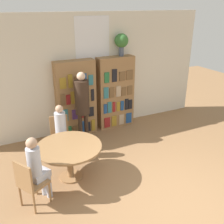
# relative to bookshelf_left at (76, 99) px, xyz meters

# --- Properties ---
(ground_plane) EXTENTS (16.00, 16.00, 0.00)m
(ground_plane) POSITION_rel_bookshelf_left_xyz_m (0.56, -3.29, -0.95)
(ground_plane) COLOR olive
(wall_back) EXTENTS (6.40, 0.07, 3.00)m
(wall_back) POSITION_rel_bookshelf_left_xyz_m (0.56, 0.19, 0.55)
(wall_back) COLOR beige
(wall_back) RESTS_ON ground_plane
(bookshelf_left) EXTENTS (0.99, 0.34, 1.92)m
(bookshelf_left) POSITION_rel_bookshelf_left_xyz_m (0.00, 0.00, 0.00)
(bookshelf_left) COLOR olive
(bookshelf_left) RESTS_ON ground_plane
(bookshelf_right) EXTENTS (0.99, 0.34, 1.92)m
(bookshelf_right) POSITION_rel_bookshelf_left_xyz_m (1.11, -0.00, -0.00)
(bookshelf_right) COLOR olive
(bookshelf_right) RESTS_ON ground_plane
(flower_vase) EXTENTS (0.35, 0.35, 0.56)m
(flower_vase) POSITION_rel_bookshelf_left_xyz_m (1.28, 0.00, 1.33)
(flower_vase) COLOR #475166
(flower_vase) RESTS_ON bookshelf_right
(reading_table) EXTENTS (1.24, 1.24, 0.71)m
(reading_table) POSITION_rel_bookshelf_left_xyz_m (-0.76, -1.77, -0.36)
(reading_table) COLOR olive
(reading_table) RESTS_ON ground_plane
(chair_near_camera) EXTENTS (0.55, 0.55, 0.89)m
(chair_near_camera) POSITION_rel_bookshelf_left_xyz_m (-1.59, -2.26, -0.46)
(chair_near_camera) COLOR olive
(chair_near_camera) RESTS_ON ground_plane
(chair_left_side) EXTENTS (0.44, 0.44, 0.89)m
(chair_left_side) POSITION_rel_bookshelf_left_xyz_m (-0.67, -0.82, -0.46)
(chair_left_side) COLOR olive
(chair_left_side) RESTS_ON ground_plane
(seated_reader_left) EXTENTS (0.27, 0.37, 1.22)m
(seated_reader_left) POSITION_rel_bookshelf_left_xyz_m (-0.69, -1.00, -0.28)
(seated_reader_left) COLOR #B2B7C6
(seated_reader_left) RESTS_ON ground_plane
(seated_reader_right) EXTENTS (0.39, 0.36, 1.24)m
(seated_reader_right) POSITION_rel_bookshelf_left_xyz_m (-1.43, -2.16, -0.26)
(seated_reader_right) COLOR #B2B7C6
(seated_reader_right) RESTS_ON ground_plane
(librarian_standing) EXTENTS (0.34, 0.61, 1.75)m
(librarian_standing) POSITION_rel_bookshelf_left_xyz_m (-0.01, -0.50, 0.13)
(librarian_standing) COLOR #332319
(librarian_standing) RESTS_ON ground_plane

